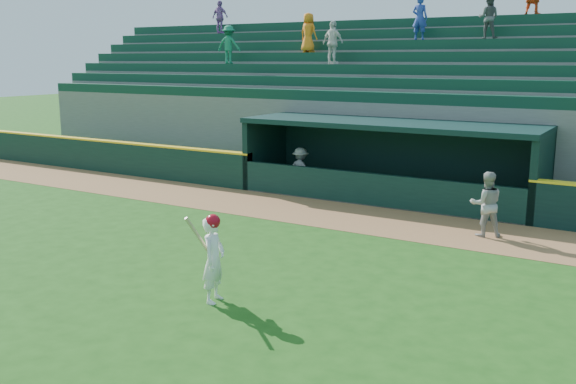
{
  "coord_description": "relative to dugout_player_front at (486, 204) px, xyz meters",
  "views": [
    {
      "loc": [
        7.65,
        -11.04,
        4.38
      ],
      "look_at": [
        0.0,
        1.6,
        1.3
      ],
      "focal_mm": 40.0,
      "sensor_mm": 36.0,
      "label": 1
    }
  ],
  "objects": [
    {
      "name": "stands",
      "position": [
        -3.8,
        7.73,
        1.58
      ],
      "size": [
        34.5,
        6.25,
        7.54
      ],
      "color": "slate",
      "rests_on": "ground"
    },
    {
      "name": "wall_stripe_left",
      "position": [
        -16.07,
        1.7,
        0.41
      ],
      "size": [
        15.5,
        0.32,
        0.06
      ],
      "primitive_type": "cube",
      "color": "yellow",
      "rests_on": "field_wall_left"
    },
    {
      "name": "dugout",
      "position": [
        -3.82,
        3.16,
        0.53
      ],
      "size": [
        9.4,
        2.8,
        2.46
      ],
      "color": "slate",
      "rests_on": "ground"
    },
    {
      "name": "batter_at_plate",
      "position": [
        -3.1,
        -7.05,
        0.01
      ],
      "size": [
        0.54,
        0.8,
        1.67
      ],
      "color": "white",
      "rests_on": "ground"
    },
    {
      "name": "field_wall_left",
      "position": [
        -16.07,
        1.7,
        -0.22
      ],
      "size": [
        15.5,
        0.3,
        1.2
      ],
      "primitive_type": "cube",
      "color": "black",
      "rests_on": "ground"
    },
    {
      "name": "ground",
      "position": [
        -3.82,
        -4.85,
        -0.82
      ],
      "size": [
        120.0,
        120.0,
        0.0
      ],
      "primitive_type": "plane",
      "color": "#1C4C13",
      "rests_on": "ground"
    },
    {
      "name": "dugout_player_front",
      "position": [
        0.0,
        0.0,
        0.0
      ],
      "size": [
        1.0,
        0.92,
        1.65
      ],
      "primitive_type": "imported",
      "rotation": [
        0.0,
        0.0,
        3.61
      ],
      "color": "#9D9D98",
      "rests_on": "ground"
    },
    {
      "name": "dugout_player_inside",
      "position": [
        -6.73,
        2.37,
        -0.08
      ],
      "size": [
        1.02,
        0.66,
        1.48
      ],
      "primitive_type": "imported",
      "rotation": [
        0.0,
        0.0,
        3.02
      ],
      "color": "gray",
      "rests_on": "ground"
    },
    {
      "name": "warning_track",
      "position": [
        -3.82,
        0.05,
        -0.82
      ],
      "size": [
        40.0,
        3.0,
        0.01
      ],
      "primitive_type": "cube",
      "color": "olive",
      "rests_on": "ground"
    }
  ]
}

